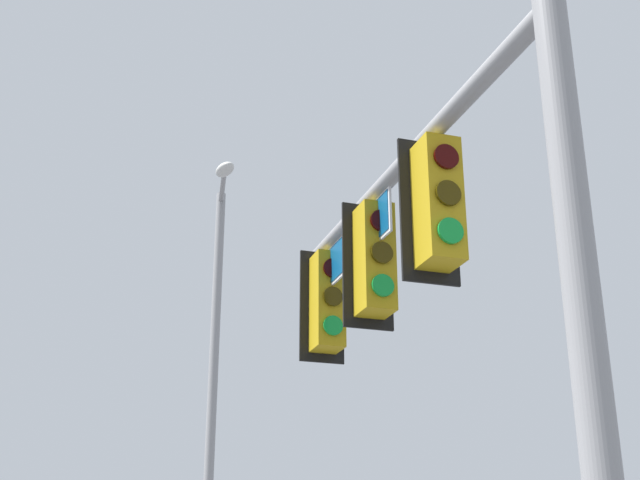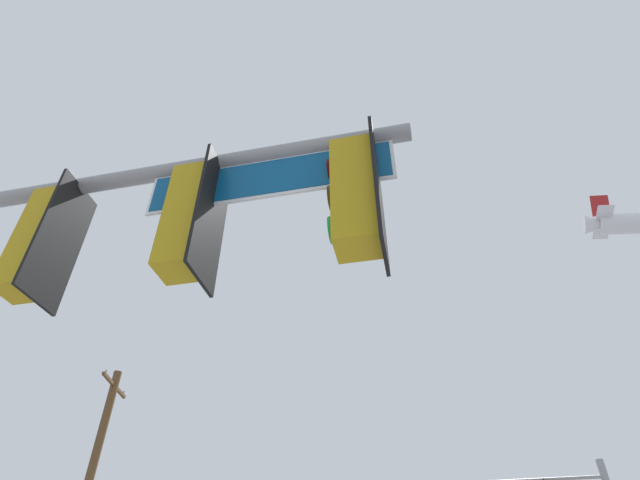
# 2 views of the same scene
# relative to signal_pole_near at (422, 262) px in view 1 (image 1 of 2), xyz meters

# --- Properties ---
(signal_pole_near) EXTENTS (5.29, 1.19, 5.80)m
(signal_pole_near) POSITION_rel_signal_pole_near_xyz_m (0.00, 0.00, 0.00)
(signal_pole_near) COLOR gray
(signal_pole_near) RESTS_ON ground_plane
(street_lamp) EXTENTS (1.92, 0.77, 8.92)m
(street_lamp) POSITION_rel_signal_pole_near_xyz_m (9.26, -1.69, 0.93)
(street_lamp) COLOR gray
(street_lamp) RESTS_ON ground_plane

